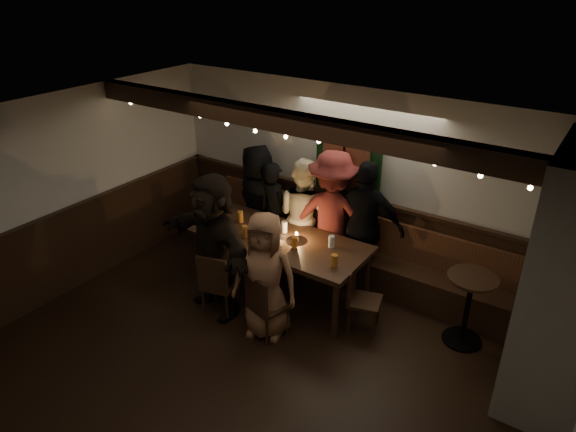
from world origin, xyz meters
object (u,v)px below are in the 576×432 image
Objects in this scene: high_top at (469,301)px; person_e at (365,226)px; person_b at (273,212)px; person_g at (265,276)px; dining_table at (279,243)px; person_d at (332,217)px; person_c at (304,215)px; chair_near_right at (263,303)px; person_a at (258,201)px; person_f at (214,245)px; chair_near_left at (216,282)px; chair_end at (359,294)px.

person_e reaches higher than high_top.
person_g is (0.92, -1.45, 0.02)m from person_b.
person_e is (0.82, 0.78, 0.14)m from dining_table.
dining_table is at bearing 45.54° from person_d.
person_c is 0.91m from person_e.
person_a is at bearing 128.37° from chair_near_right.
person_g is at bearing 13.13° from person_f.
chair_near_left is 1.56m from person_b.
chair_near_left is (-0.35, -0.84, -0.26)m from dining_table.
person_d reaches higher than dining_table.
person_c reaches higher than person_b.
chair_near_left is 1.04× the size of chair_near_right.
person_g is (1.20, -1.46, -0.07)m from person_a.
person_c is at bearing 148.40° from chair_end.
person_e is (-0.37, 0.85, 0.43)m from chair_end.
person_d reaches higher than chair_end.
chair_near_left is at bearing 47.85° from person_d.
chair_near_right is 1.67m from person_c.
person_e is (1.17, 1.62, 0.40)m from chair_near_left.
chair_near_right is (0.72, -0.02, -0.02)m from chair_near_left.
person_a reaches higher than chair_near_left.
person_e reaches higher than person_g.
person_b reaches higher than chair_end.
dining_table is 0.72m from person_c.
person_d is 1.66m from person_f.
dining_table reaches higher than chair_near_left.
person_g is at bearing 6.18° from chair_near_left.
high_top is at bearing 37.24° from person_f.
high_top is at bearing 24.33° from chair_near_left.
person_e is at bearing 55.21° from person_g.
person_c is 0.90× the size of person_d.
person_c is at bearing -16.35° from person_d.
chair_near_left is 1.61m from person_c.
person_c is at bearing 106.06° from chair_near_right.
dining_table is 1.25× the size of person_d.
high_top is 3.22m from person_a.
person_e is at bearing 54.20° from chair_near_left.
person_c is 1.06× the size of person_g.
chair_end is 0.50× the size of person_c.
dining_table is at bearing 67.44° from chair_near_left.
chair_near_left reaches higher than chair_end.
person_b is (-1.77, 0.76, 0.29)m from chair_end.
dining_table is at bearing 108.62° from person_c.
chair_near_left is 0.56× the size of person_g.
person_a is at bearing -16.40° from person_d.
high_top is at bearing -175.88° from person_c.
person_c reaches higher than chair_end.
person_a is at bearing 159.46° from chair_end.
dining_table is at bearing 136.78° from person_b.
person_d is 1.49m from person_g.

